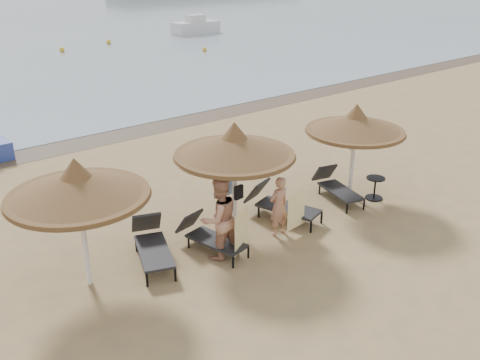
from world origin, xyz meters
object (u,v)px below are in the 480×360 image
object	(u,v)px
lounger_far_left	(152,243)
person_right	(279,202)
palapa_left	(77,186)
lounger_near_right	(279,203)
person_left	(219,212)
lounger_near_left	(208,235)
palapa_right	(356,124)
lounger_far_right	(336,186)
palapa_center	(234,146)
side_table	(375,189)

from	to	relation	value
lounger_far_left	person_right	size ratio (longest dim) A/B	1.18
palapa_left	lounger_near_right	xyz separation A→B (m)	(5.15, -0.19, -1.83)
person_left	person_right	size ratio (longest dim) A/B	1.27
lounger_near_left	person_left	size ratio (longest dim) A/B	0.84
palapa_right	lounger_far_right	bearing A→B (deg)	156.45
palapa_left	palapa_right	world-z (taller)	palapa_left
palapa_right	lounger_near_left	size ratio (longest dim) A/B	1.44
palapa_left	palapa_center	bearing A→B (deg)	-2.25
lounger_near_left	lounger_near_right	xyz separation A→B (m)	(2.38, 0.20, 0.04)
palapa_center	lounger_far_right	world-z (taller)	palapa_center
person_left	person_right	xyz separation A→B (m)	(1.74, -0.05, -0.24)
person_right	lounger_far_left	bearing A→B (deg)	-16.40
person_right	lounger_far_right	bearing A→B (deg)	-167.01
lounger_far_left	lounger_near_left	distance (m)	1.31
lounger_near_left	person_right	size ratio (longest dim) A/B	1.07
side_table	person_left	xyz separation A→B (m)	(-5.25, 0.18, 0.82)
palapa_left	lounger_far_right	size ratio (longest dim) A/B	1.49
palapa_left	side_table	world-z (taller)	palapa_left
person_right	lounger_near_left	bearing A→B (deg)	-14.48
palapa_right	person_right	bearing A→B (deg)	-172.55
palapa_right	lounger_near_left	world-z (taller)	palapa_right
palapa_right	lounger_near_left	distance (m)	5.16
palapa_center	person_left	size ratio (longest dim) A/B	1.28
palapa_left	side_table	distance (m)	8.32
lounger_far_left	lounger_far_right	world-z (taller)	lounger_far_left
lounger_far_right	person_left	world-z (taller)	person_left
lounger_near_right	side_table	bearing A→B (deg)	-34.08
palapa_right	lounger_far_left	xyz separation A→B (m)	(-6.07, 0.52, -1.74)
palapa_center	side_table	distance (m)	4.80
person_right	palapa_left	bearing A→B (deg)	-10.13
lounger_far_right	palapa_left	bearing A→B (deg)	-167.87
lounger_far_right	person_right	xyz separation A→B (m)	(-2.69, -0.58, 0.52)
lounger_far_right	person_right	bearing A→B (deg)	-153.37
palapa_left	palapa_center	world-z (taller)	palapa_center
lounger_far_left	palapa_right	bearing A→B (deg)	14.94
palapa_right	person_left	size ratio (longest dim) A/B	1.21
lounger_far_right	person_right	distance (m)	2.80
palapa_center	palapa_right	bearing A→B (deg)	-4.71
palapa_center	person_right	xyz separation A→B (m)	(0.78, -0.72, -1.39)
side_table	person_left	bearing A→B (deg)	178.02
palapa_left	person_left	size ratio (longest dim) A/B	1.27
palapa_left	lounger_far_left	size ratio (longest dim) A/B	1.36
lounger_near_left	side_table	xyz separation A→B (m)	(5.26, -0.61, -0.07)
palapa_center	side_table	size ratio (longest dim) A/B	4.56
palapa_right	person_left	xyz separation A→B (m)	(-4.83, -0.36, -1.02)
palapa_center	lounger_near_left	xyz separation A→B (m)	(-0.97, -0.25, -1.91)
lounger_near_right	person_left	xyz separation A→B (m)	(-2.37, -0.63, 0.71)
palapa_left	person_right	xyz separation A→B (m)	(4.52, -0.87, -1.35)
lounger_near_left	palapa_center	bearing A→B (deg)	1.77
lounger_far_right	lounger_near_left	bearing A→B (deg)	-164.22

